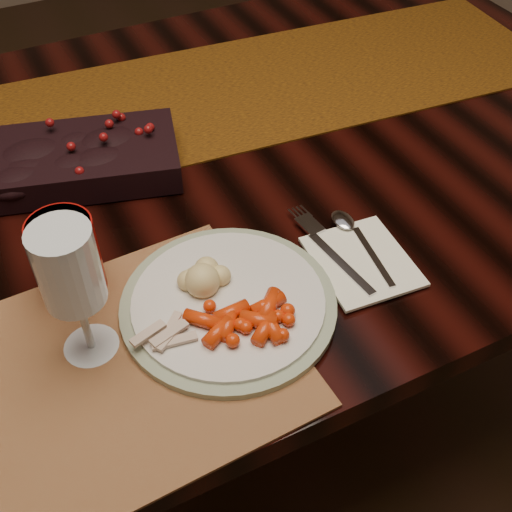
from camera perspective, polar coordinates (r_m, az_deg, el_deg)
name	(u,v)px	position (r m, az deg, el deg)	size (l,w,h in m)	color
floor	(191,418)	(1.61, -5.83, -14.11)	(5.00, 5.00, 0.00)	black
dining_table	(177,320)	(1.30, -7.04, -5.70)	(1.80, 1.00, 0.75)	black
table_runner	(93,121)	(1.17, -14.27, 11.54)	(1.77, 0.36, 0.00)	black
centerpiece	(73,156)	(1.04, -15.99, 8.52)	(0.32, 0.16, 0.06)	black
placemat_main	(94,378)	(0.78, -14.20, -10.46)	(0.46, 0.34, 0.00)	brown
dinner_plate	(228,303)	(0.81, -2.47, -4.23)	(0.27, 0.27, 0.02)	silver
baby_carrots	(244,317)	(0.78, -1.05, -5.42)	(0.12, 0.10, 0.02)	red
mashed_potatoes	(202,267)	(0.82, -4.82, -0.94)	(0.07, 0.07, 0.04)	#E0CB7C
turkey_shreds	(166,336)	(0.77, -8.05, -7.04)	(0.07, 0.06, 0.02)	#C9A18F
napkin	(362,261)	(0.88, 9.40, -0.46)	(0.12, 0.14, 0.00)	white
fork	(333,253)	(0.88, 6.83, 0.27)	(0.03, 0.17, 0.00)	white
spoon	(363,245)	(0.90, 9.51, 0.99)	(0.03, 0.15, 0.00)	silver
red_cup	(67,258)	(0.83, -16.43, -0.16)	(0.08, 0.08, 0.11)	maroon
wine_glass	(76,296)	(0.74, -15.68, -3.40)	(0.07, 0.07, 0.19)	white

